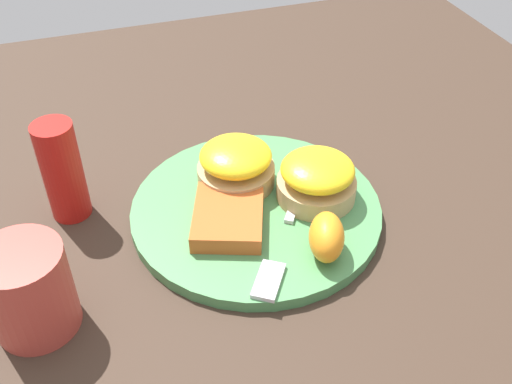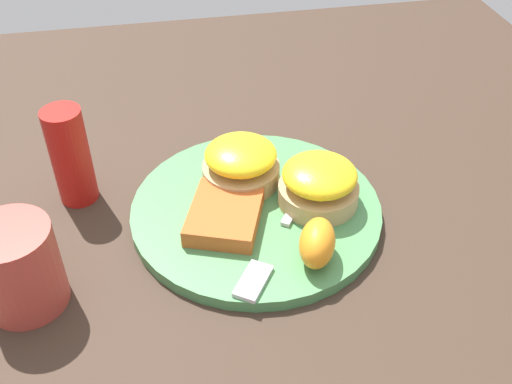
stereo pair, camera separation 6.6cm
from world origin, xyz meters
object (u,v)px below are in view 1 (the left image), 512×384
sandwich_benedict_right (236,165)px  hashbrown_patty (228,217)px  sandwich_benedict_left (317,179)px  orange_wedge (327,237)px  fork (286,228)px  condiment_bottle (62,171)px  cup (29,289)px

sandwich_benedict_right → hashbrown_patty: (-0.07, 0.03, -0.02)m
sandwich_benedict_left → sandwich_benedict_right: same height
sandwich_benedict_left → orange_wedge: sandwich_benedict_left is taller
fork → condiment_bottle: bearing=61.0°
hashbrown_patty → cup: (-0.06, 0.20, 0.02)m
fork → orange_wedge: bearing=-149.6°
sandwich_benedict_left → sandwich_benedict_right: bearing=55.9°
sandwich_benedict_left → orange_wedge: (-0.09, 0.03, -0.00)m
fork → condiment_bottle: (0.12, 0.22, 0.04)m
sandwich_benedict_right → cup: 0.26m
hashbrown_patty → fork: (-0.03, -0.06, -0.01)m
hashbrown_patty → orange_wedge: bearing=-131.7°
sandwich_benedict_left → condiment_bottle: 0.28m
sandwich_benedict_right → fork: bearing=-164.1°
sandwich_benedict_right → condiment_bottle: size_ratio=0.76×
orange_wedge → condiment_bottle: size_ratio=0.51×
hashbrown_patty → sandwich_benedict_right: bearing=-23.7°
sandwich_benedict_right → orange_wedge: bearing=-159.2°
sandwich_benedict_left → orange_wedge: bearing=163.4°
fork → condiment_bottle: size_ratio=1.75×
condiment_bottle → sandwich_benedict_right: bearing=-97.4°
sandwich_benedict_left → cup: (-0.07, 0.31, 0.01)m
sandwich_benedict_left → hashbrown_patty: 0.11m
hashbrown_patty → condiment_bottle: (0.09, 0.16, 0.04)m
cup → sandwich_benedict_left: bearing=-77.0°
sandwich_benedict_right → cup: (-0.13, 0.23, 0.01)m
sandwich_benedict_right → hashbrown_patty: 0.07m
orange_wedge → fork: 0.05m
sandwich_benedict_right → fork: (-0.10, -0.03, -0.02)m
fork → cup: size_ratio=1.91×
fork → condiment_bottle: 0.25m
orange_wedge → cup: 0.29m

